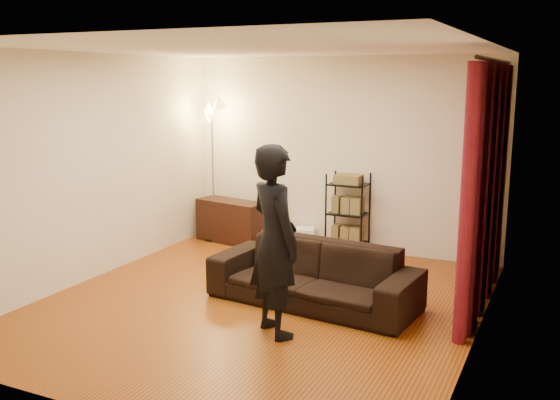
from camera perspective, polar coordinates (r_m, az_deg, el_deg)
The scene contains 14 objects.
floor at distance 6.86m, azimuth -1.85°, elevation -9.42°, with size 5.00×5.00×0.00m, color #934B14.
ceiling at distance 6.43m, azimuth -2.01°, elevation 13.72°, with size 5.00×5.00×0.00m, color white.
wall_back at distance 8.79m, azimuth 5.57°, elevation 4.18°, with size 5.00×5.00×0.00m, color beige.
wall_front at distance 4.48m, azimuth -16.73°, elevation -3.05°, with size 5.00×5.00×0.00m, color beige.
wall_left at distance 7.79m, azimuth -16.82°, elevation 2.85°, with size 5.00×5.00×0.00m, color beige.
wall_right at distance 5.85m, azimuth 18.07°, elevation 0.13°, with size 5.00×5.00×0.00m, color beige.
curtain_rod at distance 6.88m, azimuth 19.13°, elevation 11.96°, with size 0.04×0.04×2.65m, color black.
curtain at distance 6.98m, azimuth 18.28°, elevation 1.21°, with size 0.22×2.65×2.55m, color maroon, non-canonical shape.
sofa at distance 6.76m, azimuth 3.08°, elevation -6.80°, with size 2.25×0.88×0.66m, color black.
person at distance 5.83m, azimuth -0.49°, elevation -3.76°, with size 0.67×0.44×1.82m, color black.
media_cabinet at distance 9.27m, azimuth -4.47°, elevation -1.95°, with size 1.07×0.40×0.62m, color black.
storage_boxes at distance 9.02m, azimuth 2.04°, elevation -3.42°, with size 0.34×0.27×0.28m, color white, non-canonical shape.
wire_shelf at distance 8.64m, azimuth 6.21°, elevation -1.24°, with size 0.51×0.36×1.13m, color black, non-canonical shape.
floor_lamp at distance 9.28m, azimuth -6.17°, elevation 2.59°, with size 0.37×0.37×2.07m, color silver, non-canonical shape.
Camera 1 is at (2.95, -5.71, 2.42)m, focal length 40.00 mm.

